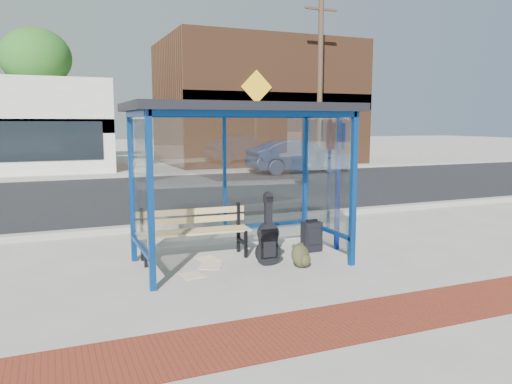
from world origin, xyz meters
name	(u,v)px	position (x,y,z in m)	size (l,w,h in m)	color
ground	(241,263)	(0.00, 0.00, 0.00)	(120.00, 120.00, 0.00)	#B2ADA0
brick_paver_strip	(329,325)	(0.00, -2.60, 0.01)	(60.00, 1.00, 0.01)	maroon
curb_near	(191,224)	(0.00, 2.90, 0.06)	(60.00, 0.25, 0.12)	gray
street_asphalt	(146,194)	(0.00, 8.00, 0.00)	(60.00, 10.00, 0.00)	black
curb_far	(123,176)	(0.00, 13.10, 0.06)	(60.00, 0.25, 0.12)	gray
far_sidewalk	(116,173)	(0.00, 15.00, 0.00)	(60.00, 4.00, 0.01)	#B2ADA0
bus_shelter	(239,127)	(0.00, 0.07, 2.07)	(3.30, 1.80, 2.42)	navy
storefront_brown	(257,103)	(8.00, 18.49, 3.20)	(10.00, 7.08, 6.40)	#59331E
tree_mid	(36,58)	(-3.00, 22.00, 5.45)	(3.60, 3.60, 7.03)	#4C3826
tree_right	(301,70)	(12.50, 22.00, 5.45)	(3.60, 3.60, 7.03)	#4C3826
utility_pole_east	(320,79)	(9.00, 13.40, 4.11)	(1.60, 0.24, 8.00)	#4C3826
bench	(193,229)	(-0.60, 0.55, 0.47)	(1.79, 0.51, 0.84)	black
guitar_bag	(268,240)	(0.34, -0.26, 0.38)	(0.39, 0.13, 1.05)	black
suitcase	(312,237)	(1.34, 0.20, 0.25)	(0.32, 0.22, 0.55)	black
backpack	(301,256)	(0.74, -0.57, 0.17)	(0.35, 0.33, 0.36)	#2E2E1A
sign_post	(338,174)	(1.81, 0.16, 1.29)	(0.10, 0.29, 2.30)	navy
newspaper_a	(208,259)	(-0.42, 0.39, 0.00)	(0.38, 0.30, 0.01)	white
newspaper_b	(192,275)	(-0.87, -0.33, 0.00)	(0.36, 0.29, 0.01)	white
newspaper_c	(211,266)	(-0.48, 0.02, 0.00)	(0.41, 0.33, 0.01)	white
parked_car	(298,156)	(7.22, 12.07, 0.71)	(1.51, 4.32, 1.42)	#192947
fire_hydrant	(333,159)	(10.12, 13.91, 0.38)	(0.31, 0.21, 0.69)	#9F0B10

